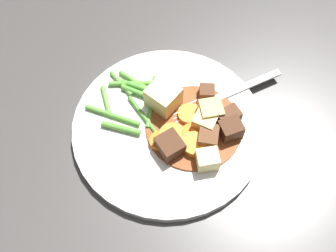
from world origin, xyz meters
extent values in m
plane|color=#423F3D|center=(0.00, 0.00, 0.00)|extent=(3.00, 3.00, 0.00)
cylinder|color=white|center=(0.00, 0.00, 0.01)|extent=(0.26, 0.26, 0.01)
cylinder|color=brown|center=(0.03, 0.01, 0.01)|extent=(0.13, 0.13, 0.00)
cylinder|color=orange|center=(0.00, -0.03, 0.02)|extent=(0.03, 0.03, 0.01)
cylinder|color=orange|center=(0.05, -0.02, 0.02)|extent=(0.05, 0.05, 0.01)
cylinder|color=orange|center=(0.03, 0.00, 0.02)|extent=(0.03, 0.03, 0.01)
cylinder|color=orange|center=(0.01, -0.01, 0.02)|extent=(0.04, 0.04, 0.01)
cylinder|color=orange|center=(0.02, 0.03, 0.02)|extent=(0.04, 0.04, 0.01)
cube|color=#E5CC7A|center=(0.05, 0.02, 0.03)|extent=(0.03, 0.03, 0.03)
cube|color=#DBBC6B|center=(0.05, 0.04, 0.03)|extent=(0.04, 0.04, 0.03)
cube|color=#EAD68C|center=(0.07, -0.03, 0.02)|extent=(0.04, 0.04, 0.02)
cube|color=#EAD68C|center=(-0.02, 0.03, 0.03)|extent=(0.05, 0.05, 0.04)
cube|color=#4C2B19|center=(0.02, -0.03, 0.02)|extent=(0.04, 0.04, 0.02)
cube|color=brown|center=(0.06, 0.00, 0.02)|extent=(0.03, 0.04, 0.02)
cube|color=#56331E|center=(0.03, 0.07, 0.02)|extent=(0.03, 0.03, 0.02)
cube|color=#56331E|center=(0.07, 0.04, 0.03)|extent=(0.04, 0.04, 0.03)
cube|color=#4C2B19|center=(0.08, 0.02, 0.03)|extent=(0.04, 0.04, 0.03)
cylinder|color=#4C8E33|center=(-0.05, 0.03, 0.02)|extent=(0.06, 0.01, 0.01)
cylinder|color=#66AD42|center=(-0.09, 0.00, 0.02)|extent=(0.04, 0.04, 0.01)
cylinder|color=#599E38|center=(-0.08, -0.02, 0.02)|extent=(0.08, 0.01, 0.01)
cylinder|color=#66AD42|center=(-0.04, 0.03, 0.02)|extent=(0.03, 0.08, 0.01)
cylinder|color=#4C8E33|center=(-0.04, 0.00, 0.02)|extent=(0.06, 0.04, 0.01)
cylinder|color=#599E38|center=(-0.06, -0.03, 0.02)|extent=(0.06, 0.02, 0.01)
cylinder|color=#66AD42|center=(-0.09, 0.04, 0.02)|extent=(0.05, 0.03, 0.01)
cylinder|color=#599E38|center=(-0.07, 0.04, 0.02)|extent=(0.08, 0.04, 0.01)
cylinder|color=#66AD42|center=(-0.07, 0.05, 0.02)|extent=(0.05, 0.02, 0.01)
cylinder|color=#4C8E33|center=(-0.05, 0.04, 0.02)|extent=(0.08, 0.01, 0.01)
cube|color=silver|center=(0.08, 0.10, 0.01)|extent=(0.08, 0.09, 0.00)
cube|color=silver|center=(0.03, 0.05, 0.01)|extent=(0.03, 0.03, 0.00)
cylinder|color=silver|center=(0.01, 0.04, 0.01)|extent=(0.03, 0.03, 0.00)
cylinder|color=silver|center=(0.01, 0.03, 0.01)|extent=(0.03, 0.03, 0.00)
cylinder|color=silver|center=(0.02, 0.03, 0.01)|extent=(0.03, 0.03, 0.00)
cylinder|color=silver|center=(0.02, 0.02, 0.01)|extent=(0.03, 0.03, 0.00)
camera|label=1|loc=(0.12, -0.27, 0.54)|focal=47.23mm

